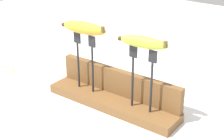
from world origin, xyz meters
TOP-DOWN VIEW (x-y plane):
  - ground_plane at (0.00, 0.00)m, footprint 3.00×3.00m
  - wooden_board at (0.00, 0.00)m, footprint 0.46×0.10m
  - board_backstop at (0.00, 0.04)m, footprint 0.45×0.02m
  - fork_stand_left at (-0.11, -0.00)m, footprint 0.09×0.01m
  - fork_stand_right at (0.11, -0.00)m, footprint 0.09×0.01m
  - banana_raised_left at (-0.11, -0.00)m, footprint 0.17×0.05m
  - banana_raised_right at (0.11, -0.00)m, footprint 0.16×0.05m
  - wire_coil at (-0.51, -0.03)m, footprint 0.08×0.08m

SIDE VIEW (x-z plane):
  - ground_plane at x=0.00m, z-range 0.00..0.00m
  - wire_coil at x=-0.51m, z-range 0.00..0.00m
  - wooden_board at x=0.00m, z-range 0.00..0.03m
  - board_backstop at x=0.00m, z-range 0.03..0.11m
  - fork_stand_left at x=-0.11m, z-range 0.05..0.24m
  - fork_stand_right at x=0.11m, z-range 0.05..0.25m
  - banana_raised_right at x=0.11m, z-range 0.23..0.26m
  - banana_raised_left at x=-0.11m, z-range 0.22..0.27m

